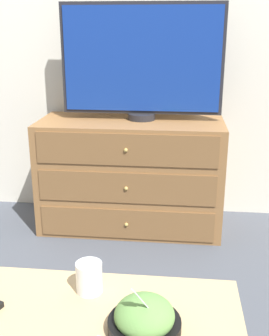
{
  "coord_description": "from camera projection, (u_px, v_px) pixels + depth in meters",
  "views": [
    {
      "loc": [
        0.31,
        -2.8,
        1.25
      ],
      "look_at": [
        0.15,
        -1.36,
        0.76
      ],
      "focal_mm": 45.0,
      "sensor_mm": 36.0,
      "label": 1
    }
  ],
  "objects": [
    {
      "name": "ground_plane",
      "position": [
        134.0,
        207.0,
        3.07
      ],
      "size": [
        12.0,
        12.0,
        0.0
      ],
      "primitive_type": "plane",
      "color": "#474C56"
    },
    {
      "name": "wall_back",
      "position": [
        134.0,
        19.0,
        2.68
      ],
      "size": [
        12.0,
        0.05,
        2.6
      ],
      "color": "silver",
      "rests_on": "ground_plane"
    },
    {
      "name": "dresser",
      "position": [
        131.0,
        174.0,
        2.7
      ],
      "size": [
        1.14,
        0.51,
        0.7
      ],
      "color": "olive",
      "rests_on": "ground_plane"
    },
    {
      "name": "tv",
      "position": [
        142.0,
        61.0,
        2.51
      ],
      "size": [
        0.97,
        0.17,
        0.69
      ],
      "color": "#232328",
      "rests_on": "dresser"
    },
    {
      "name": "coffee_table",
      "position": [
        70.0,
        335.0,
        1.27
      ],
      "size": [
        1.04,
        0.51,
        0.42
      ],
      "color": "tan",
      "rests_on": "ground_plane"
    },
    {
      "name": "takeout_bowl",
      "position": [
        144.0,
        319.0,
        1.19
      ],
      "size": [
        0.21,
        0.21,
        0.17
      ],
      "color": "black",
      "rests_on": "coffee_table"
    },
    {
      "name": "drink_cup",
      "position": [
        89.0,
        279.0,
        1.37
      ],
      "size": [
        0.09,
        0.09,
        0.1
      ],
      "color": "white",
      "rests_on": "coffee_table"
    }
  ]
}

